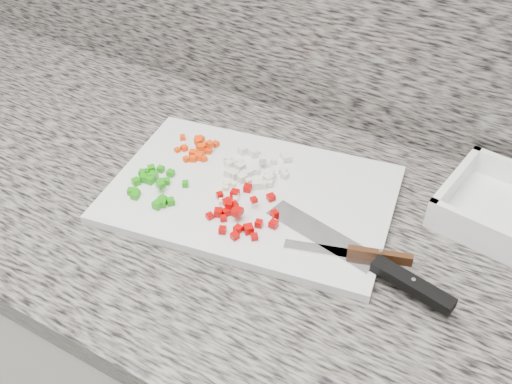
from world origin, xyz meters
TOP-DOWN VIEW (x-y plane):
  - cabinet at (0.00, 1.44)m, footprint 3.92×0.62m
  - countertop at (0.00, 1.44)m, footprint 3.96×0.64m
  - cutting_board at (0.08, 1.47)m, footprint 0.49×0.36m
  - carrot_pile at (-0.05, 1.51)m, footprint 0.08×0.07m
  - onion_pile at (0.06, 1.51)m, footprint 0.12×0.11m
  - green_pepper_pile at (-0.06, 1.40)m, footprint 0.10×0.09m
  - red_pepper_pile at (0.10, 1.41)m, footprint 0.12×0.12m
  - garlic_pile at (0.05, 1.45)m, footprint 0.05×0.06m
  - chef_knife at (0.32, 1.41)m, footprint 0.30×0.10m
  - paring_knife at (0.29, 1.42)m, footprint 0.18×0.07m

SIDE VIEW (x-z plane):
  - cabinet at x=0.00m, z-range 0.00..0.86m
  - countertop at x=0.00m, z-range 0.86..0.90m
  - cutting_board at x=0.08m, z-range 0.90..0.91m
  - garlic_pile at x=0.05m, z-range 0.91..0.92m
  - chef_knife at x=0.32m, z-range 0.91..0.93m
  - green_pepper_pile at x=-0.06m, z-range 0.91..0.93m
  - paring_knife at x=0.29m, z-range 0.91..0.93m
  - onion_pile at x=0.06m, z-range 0.91..0.93m
  - carrot_pile at x=-0.05m, z-range 0.91..0.93m
  - red_pepper_pile at x=0.10m, z-range 0.91..0.93m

